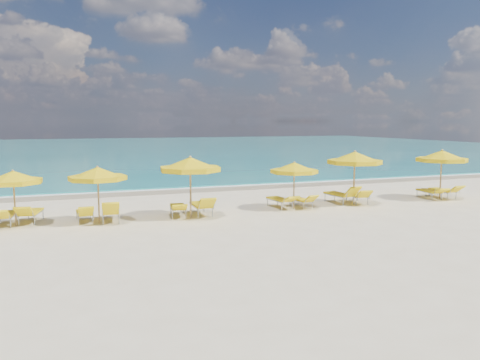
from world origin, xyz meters
name	(u,v)px	position (x,y,z in m)	size (l,w,h in m)	color
ground_plane	(252,213)	(0.00, 0.00, 0.00)	(120.00, 120.00, 0.00)	beige
ocean	(126,149)	(0.00, 48.00, 0.00)	(120.00, 80.00, 0.30)	#167F7F
wet_sand_band	(205,189)	(0.00, 7.40, 0.00)	(120.00, 2.60, 0.01)	tan
foam_line	(201,187)	(0.00, 8.20, 0.00)	(120.00, 1.20, 0.03)	white
whitecap_near	(88,175)	(-6.00, 17.00, 0.00)	(14.00, 0.36, 0.05)	white
whitecap_far	(239,161)	(8.00, 24.00, 0.00)	(18.00, 0.30, 0.05)	white
umbrella_2	(13,178)	(-9.05, 0.56, 1.77)	(2.66, 2.66, 2.08)	tan
umbrella_3	(98,174)	(-6.15, 0.01, 1.86)	(2.50, 2.50, 2.18)	tan
umbrella_4	(190,165)	(-2.67, -0.16, 2.10)	(3.01, 3.01, 2.47)	tan
umbrella_5	(294,168)	(2.01, 0.15, 1.79)	(2.63, 2.63, 2.10)	tan
umbrella_6	(355,158)	(5.09, 0.21, 2.13)	(3.03, 3.03, 2.50)	tan
umbrella_7	(442,157)	(9.99, 0.12, 2.09)	(2.90, 2.90, 2.46)	tan
lounger_2_left	(5,219)	(-9.44, 0.85, 0.23)	(0.72, 1.91, 0.78)	#A5A8AD
lounger_2_right	(31,216)	(-8.58, 1.07, 0.23)	(0.95, 1.94, 0.81)	#A5A8AD
lounger_3_left	(85,216)	(-6.66, 0.44, 0.21)	(0.64, 1.71, 0.77)	#A5A8AD
lounger_3_right	(111,215)	(-5.71, 0.26, 0.24)	(0.76, 1.89, 0.93)	#A5A8AD
lounger_4_left	(178,211)	(-3.08, 0.34, 0.21)	(0.82, 1.89, 0.69)	#A5A8AD
lounger_4_right	(202,209)	(-2.13, 0.23, 0.24)	(0.69, 1.96, 0.90)	#A5A8AD
lounger_5_left	(280,203)	(1.57, 0.61, 0.22)	(0.85, 1.93, 0.69)	#A5A8AD
lounger_5_right	(302,203)	(2.53, 0.42, 0.20)	(0.74, 1.66, 0.69)	#A5A8AD
lounger_6_left	(340,198)	(4.67, 0.72, 0.25)	(0.93, 2.03, 0.94)	#A5A8AD
lounger_6_right	(357,198)	(5.48, 0.49, 0.22)	(0.95, 1.90, 0.77)	#A5A8AD
lounger_7_left	(430,194)	(9.58, 0.36, 0.22)	(0.75, 1.90, 0.68)	#A5A8AD
lounger_7_right	(443,193)	(10.41, 0.34, 0.22)	(0.64, 1.87, 0.77)	#A5A8AD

